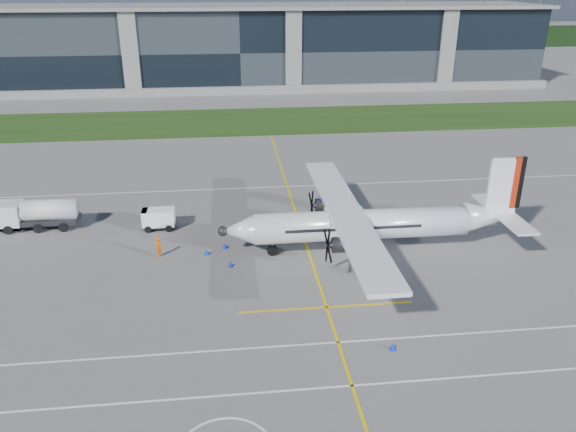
# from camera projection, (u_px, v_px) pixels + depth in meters

# --- Properties ---
(ground) EXTENTS (400.00, 400.00, 0.00)m
(ground) POSITION_uv_depth(u_px,v_px,m) (249.00, 134.00, 79.86)
(ground) COLOR #605D5B
(ground) RESTS_ON ground
(grass_strip) EXTENTS (400.00, 18.00, 0.04)m
(grass_strip) POSITION_uv_depth(u_px,v_px,m) (247.00, 121.00, 87.16)
(grass_strip) COLOR #1E3A0F
(grass_strip) RESTS_ON ground
(terminal_building) EXTENTS (120.00, 20.00, 15.00)m
(terminal_building) POSITION_uv_depth(u_px,v_px,m) (239.00, 47.00, 113.45)
(terminal_building) COLOR black
(terminal_building) RESTS_ON ground
(tree_line) EXTENTS (400.00, 6.00, 6.00)m
(tree_line) POSITION_uv_depth(u_px,v_px,m) (233.00, 40.00, 170.03)
(tree_line) COLOR black
(tree_line) RESTS_ON ground
(yellow_taxiway_centerline) EXTENTS (0.20, 70.00, 0.01)m
(yellow_taxiway_centerline) POSITION_uv_depth(u_px,v_px,m) (297.00, 216.00, 52.76)
(yellow_taxiway_centerline) COLOR yellow
(yellow_taxiway_centerline) RESTS_ON ground
(white_lane_line) EXTENTS (90.00, 0.15, 0.01)m
(white_lane_line) POSITION_uv_depth(u_px,v_px,m) (298.00, 390.00, 30.53)
(white_lane_line) COLOR white
(white_lane_line) RESTS_ON ground
(turboprop_aircraft) EXTENTS (24.42, 25.33, 7.60)m
(turboprop_aircraft) POSITION_uv_depth(u_px,v_px,m) (374.00, 207.00, 44.61)
(turboprop_aircraft) COLOR white
(turboprop_aircraft) RESTS_ON ground
(fuel_tanker_truck) EXTENTS (7.12, 2.31, 2.67)m
(fuel_tanker_truck) POSITION_uv_depth(u_px,v_px,m) (32.00, 215.00, 49.58)
(fuel_tanker_truck) COLOR silver
(fuel_tanker_truck) RESTS_ON ground
(baggage_tug) EXTENTS (2.99, 1.79, 1.79)m
(baggage_tug) POSITION_uv_depth(u_px,v_px,m) (159.00, 219.00, 49.76)
(baggage_tug) COLOR white
(baggage_tug) RESTS_ON ground
(ground_crew_person) EXTENTS (0.89, 0.97, 1.94)m
(ground_crew_person) POSITION_uv_depth(u_px,v_px,m) (159.00, 246.00, 44.66)
(ground_crew_person) COLOR #F25907
(ground_crew_person) RESTS_ON ground
(safety_cone_nose_port) EXTENTS (0.36, 0.36, 0.50)m
(safety_cone_nose_port) POSITION_uv_depth(u_px,v_px,m) (230.00, 264.00, 43.41)
(safety_cone_nose_port) COLOR #0B27CB
(safety_cone_nose_port) RESTS_ON ground
(safety_cone_portwing) EXTENTS (0.36, 0.36, 0.50)m
(safety_cone_portwing) POSITION_uv_depth(u_px,v_px,m) (393.00, 346.00, 33.74)
(safety_cone_portwing) COLOR #0B27CB
(safety_cone_portwing) RESTS_ON ground
(safety_cone_fwd) EXTENTS (0.36, 0.36, 0.50)m
(safety_cone_fwd) POSITION_uv_depth(u_px,v_px,m) (207.00, 252.00, 45.30)
(safety_cone_fwd) COLOR #0B27CB
(safety_cone_fwd) RESTS_ON ground
(safety_cone_nose_stbd) EXTENTS (0.36, 0.36, 0.50)m
(safety_cone_nose_stbd) POSITION_uv_depth(u_px,v_px,m) (225.00, 245.00, 46.37)
(safety_cone_nose_stbd) COLOR #0B27CB
(safety_cone_nose_stbd) RESTS_ON ground
(safety_cone_stbdwing) EXTENTS (0.36, 0.36, 0.50)m
(safety_cone_stbdwing) POSITION_uv_depth(u_px,v_px,m) (319.00, 196.00, 56.83)
(safety_cone_stbdwing) COLOR #0B27CB
(safety_cone_stbdwing) RESTS_ON ground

